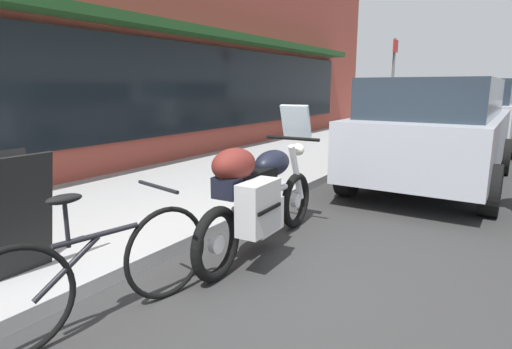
{
  "coord_description": "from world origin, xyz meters",
  "views": [
    {
      "loc": [
        -2.7,
        -1.54,
        1.58
      ],
      "look_at": [
        0.85,
        0.69,
        0.7
      ],
      "focal_mm": 29.3,
      "sensor_mm": 36.0,
      "label": 1
    }
  ],
  "objects_px": {
    "parked_minivan": "(437,129)",
    "sandwich_board_sign": "(10,215)",
    "parked_car_down_block": "(478,112)",
    "touring_motorcycle": "(259,194)",
    "parked_bicycle": "(100,271)",
    "parking_sign_pole": "(393,82)"
  },
  "relations": [
    {
      "from": "touring_motorcycle",
      "to": "parked_bicycle",
      "type": "height_order",
      "value": "touring_motorcycle"
    },
    {
      "from": "touring_motorcycle",
      "to": "parked_car_down_block",
      "type": "bearing_deg",
      "value": -6.63
    },
    {
      "from": "parked_minivan",
      "to": "parked_bicycle",
      "type": "bearing_deg",
      "value": 168.52
    },
    {
      "from": "parking_sign_pole",
      "to": "parked_car_down_block",
      "type": "distance_m",
      "value": 2.3
    },
    {
      "from": "sandwich_board_sign",
      "to": "parked_car_down_block",
      "type": "distance_m",
      "value": 10.97
    },
    {
      "from": "parked_minivan",
      "to": "parking_sign_pole",
      "type": "relative_size",
      "value": 1.68
    },
    {
      "from": "parked_minivan",
      "to": "sandwich_board_sign",
      "type": "height_order",
      "value": "parked_minivan"
    },
    {
      "from": "touring_motorcycle",
      "to": "parked_bicycle",
      "type": "distance_m",
      "value": 1.62
    },
    {
      "from": "parking_sign_pole",
      "to": "parked_bicycle",
      "type": "bearing_deg",
      "value": -175.65
    },
    {
      "from": "parked_minivan",
      "to": "parking_sign_pole",
      "type": "xyz_separation_m",
      "value": [
        4.51,
        1.91,
        0.8
      ]
    },
    {
      "from": "parked_bicycle",
      "to": "parking_sign_pole",
      "type": "distance_m",
      "value": 10.23
    },
    {
      "from": "parked_minivan",
      "to": "parked_car_down_block",
      "type": "distance_m",
      "value": 5.11
    },
    {
      "from": "parked_bicycle",
      "to": "parked_minivan",
      "type": "bearing_deg",
      "value": -11.48
    },
    {
      "from": "parked_bicycle",
      "to": "parked_car_down_block",
      "type": "relative_size",
      "value": 0.37
    },
    {
      "from": "parked_car_down_block",
      "to": "touring_motorcycle",
      "type": "bearing_deg",
      "value": 173.37
    },
    {
      "from": "touring_motorcycle",
      "to": "sandwich_board_sign",
      "type": "bearing_deg",
      "value": 141.18
    },
    {
      "from": "parked_bicycle",
      "to": "parked_car_down_block",
      "type": "xyz_separation_m",
      "value": [
        10.7,
        -1.32,
        0.55
      ]
    },
    {
      "from": "touring_motorcycle",
      "to": "parked_minivan",
      "type": "distance_m",
      "value": 4.11
    },
    {
      "from": "sandwich_board_sign",
      "to": "parked_car_down_block",
      "type": "height_order",
      "value": "parked_car_down_block"
    },
    {
      "from": "parked_minivan",
      "to": "sandwich_board_sign",
      "type": "bearing_deg",
      "value": 158.88
    },
    {
      "from": "parked_bicycle",
      "to": "parked_car_down_block",
      "type": "distance_m",
      "value": 10.79
    },
    {
      "from": "parked_bicycle",
      "to": "parked_minivan",
      "type": "height_order",
      "value": "parked_minivan"
    }
  ]
}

